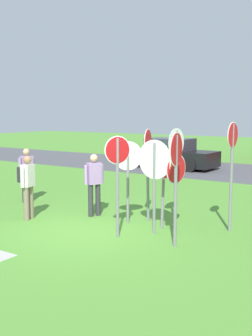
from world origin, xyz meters
name	(u,v)px	position (x,y,z in m)	size (l,w,h in m)	color
ground_plane	(85,230)	(0.00, 0.00, 0.00)	(80.00, 80.00, 0.00)	#518E33
street_asphalt	(243,172)	(0.00, 11.73, 0.00)	(60.00, 6.40, 0.01)	#4C4C51
parked_car_on_street	(173,154)	(-3.48, 11.30, 0.69)	(4.35, 2.12, 1.51)	black
stop_sign_rear_right	(148,159)	(0.79, 1.61, 1.63)	(0.24, 0.71, 2.39)	slate
stop_sign_leaning_left	(176,170)	(2.34, 0.12, 1.63)	(0.10, 0.70, 2.41)	slate
stop_sign_nearest	(118,170)	(0.95, 0.02, 1.52)	(0.30, 0.56, 2.29)	slate
stop_sign_far_back	(232,160)	(2.90, 1.88, 1.70)	(0.07, 0.61, 2.58)	slate
stop_sign_center_cluster	(128,168)	(0.47, 1.16, 1.42)	(0.57, 0.49, 2.09)	slate
stop_sign_tallest	(163,174)	(1.44, 1.23, 1.32)	(0.74, 0.16, 1.95)	slate
stop_sign_rear_left	(155,169)	(1.50, 0.71, 1.50)	(0.90, 0.11, 2.19)	slate
stop_sign_low_front	(176,180)	(1.95, 0.91, 1.27)	(0.15, 0.69, 1.88)	slate
stop_sign_leaning_right	(176,159)	(1.49, 1.79, 1.64)	(0.08, 0.73, 2.41)	slate
person_holding_notes	(27,172)	(-3.53, 1.47, 0.95)	(0.29, 0.56, 1.69)	#2D2D33
person_in_teal	(94,181)	(-0.67, 1.24, 0.95)	(0.35, 0.52, 1.69)	#2D2D33
person_on_left	(27,183)	(-1.91, -0.01, 0.98)	(0.42, 0.55, 1.69)	#7A6B56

